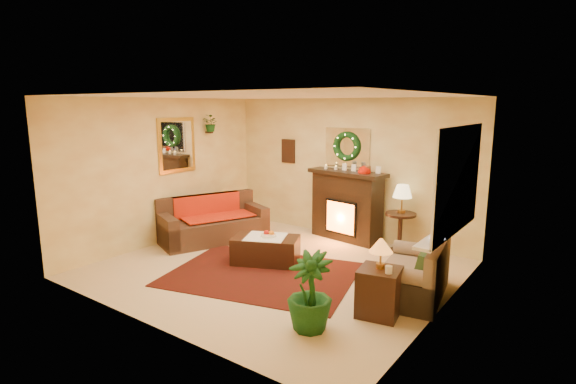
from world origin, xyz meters
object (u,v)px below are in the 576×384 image
Objects in this scene: coffee_table at (266,250)px; fireplace at (347,210)px; sofa at (213,218)px; loveseat at (413,265)px; end_table_square at (379,294)px; side_table_round at (400,233)px.

fireplace is at bearing 53.84° from coffee_table.
sofa is 1.59m from coffee_table.
loveseat reaches higher than end_table_square.
end_table_square is (1.81, -2.52, -0.28)m from fireplace.
coffee_table is (-2.33, -0.17, -0.21)m from loveseat.
end_table_square is at bearing -45.84° from fireplace.
fireplace reaches higher than coffee_table.
end_table_square is 2.29m from coffee_table.
fireplace is (1.92, 1.54, 0.12)m from sofa.
end_table_square reaches higher than coffee_table.
side_table_round is at bearing 107.92° from loveseat.
side_table_round is 0.66× the size of coffee_table.
sofa is at bearing 167.72° from loveseat.
sofa is at bearing -132.85° from fireplace.
end_table_square is 0.57× the size of coffee_table.
loveseat is 1.86m from side_table_round.
side_table_round is at bearing 26.27° from coffee_table.
side_table_round is 1.16× the size of end_table_square.
fireplace reaches higher than sofa.
loveseat reaches higher than coffee_table.
sofa is 3.87m from loveseat.
side_table_round is 2.53m from end_table_square.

